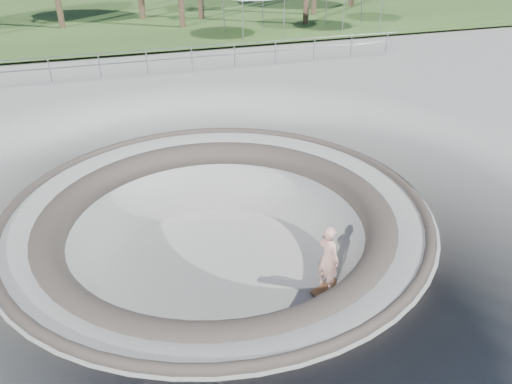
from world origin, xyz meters
TOP-DOWN VIEW (x-y plane):
  - ground at (0.00, 0.00)m, footprint 180.00×180.00m
  - skate_bowl at (0.00, 0.00)m, footprint 14.00×14.00m
  - grass_strip at (0.00, 34.00)m, footprint 180.00×36.00m
  - distant_hills at (3.78, 57.17)m, footprint 103.20×45.00m
  - safety_railing at (0.00, 12.00)m, footprint 25.00×0.06m
  - skateboard at (2.28, -1.61)m, footprint 0.90×0.53m
  - skater at (2.28, -1.61)m, footprint 0.60×0.74m

SIDE VIEW (x-z plane):
  - distant_hills at x=3.78m, z-range -21.32..7.28m
  - skate_bowl at x=0.00m, z-range -3.88..0.22m
  - skateboard at x=2.28m, z-range -1.87..-1.78m
  - skater at x=2.28m, z-range -1.81..-0.06m
  - ground at x=0.00m, z-range 0.00..0.00m
  - grass_strip at x=0.00m, z-range 0.16..0.28m
  - safety_railing at x=0.00m, z-range 0.18..1.20m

